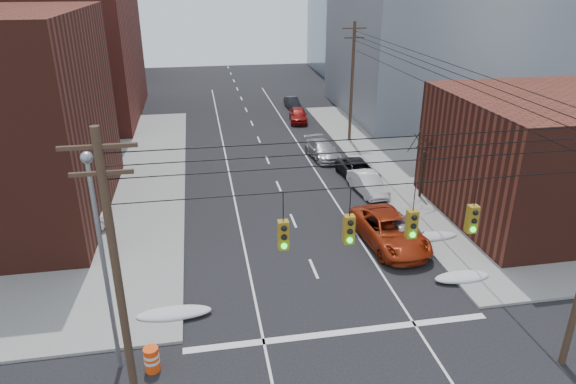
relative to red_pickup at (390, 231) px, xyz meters
name	(u,v)px	position (x,y,z in m)	size (l,w,h in m)	color
sidewalk_ne	(570,152)	(21.98, 13.06, -0.82)	(40.00, 40.00, 0.15)	gray
building_brick_far	(56,37)	(-31.02, 60.06, 5.10)	(22.00, 18.00, 12.00)	#4F2117
building_glass	(382,0)	(18.98, 56.06, 10.10)	(20.00, 18.00, 22.00)	gray
building_storefront	(574,157)	(12.98, 2.06, 3.10)	(16.00, 12.00, 8.00)	#4F2117
utility_pole_left	(119,285)	(-13.52, -10.94, 4.89)	(2.20, 0.28, 11.00)	#473323
utility_pole_far	(352,81)	(3.48, 20.06, 4.89)	(2.20, 0.28, 11.00)	#473323
traffic_signals	(381,225)	(-4.93, -10.97, 6.27)	(17.00, 0.42, 2.02)	black
street_light	(101,249)	(-14.52, -7.94, 4.64)	(0.44, 0.44, 9.32)	gray
bare_tree	(422,168)	(4.56, 6.06, 1.43)	(2.09, 2.20, 4.93)	black
snow_nw	(174,313)	(-12.42, -4.94, -0.69)	(3.50, 1.08, 0.42)	silver
snow_ne	(462,277)	(2.38, -4.44, -0.69)	(3.00, 1.08, 0.42)	silver
snow_east_far	(426,237)	(2.38, 0.06, -0.69)	(4.00, 1.08, 0.42)	silver
red_pickup	(390,231)	(0.00, 0.00, 0.00)	(2.97, 6.44, 1.79)	#99280D
parked_car_a	(405,233)	(0.88, -0.23, -0.12)	(1.83, 4.55, 1.55)	#A09FA4
parked_car_b	(368,183)	(1.21, 7.67, -0.16)	(1.56, 4.47, 1.47)	white
parked_car_c	(358,170)	(1.38, 10.54, -0.20)	(2.30, 4.98, 1.39)	black
parked_car_d	(322,150)	(-0.22, 15.79, -0.16)	(2.05, 5.05, 1.46)	#B8B8BD
parked_car_e	(298,115)	(0.00, 27.75, -0.13)	(1.82, 4.51, 1.54)	maroon
parked_car_f	(292,103)	(0.52, 34.04, -0.27)	(1.33, 3.82, 1.26)	black
lot_car_a	(71,222)	(-18.73, 4.48, 0.03)	(1.65, 4.72, 1.56)	white
lot_car_b	(79,161)	(-20.50, 16.49, -0.11)	(2.10, 4.55, 1.26)	#A9A9AE
lot_car_c	(19,202)	(-22.88, 8.60, -0.12)	(1.76, 4.33, 1.26)	black
lot_car_d	(21,179)	(-23.94, 12.87, -0.12)	(1.48, 3.67, 1.25)	#A7A7AC
construction_barrel	(152,359)	(-13.19, -8.37, -0.33)	(0.69, 0.69, 1.10)	#FF460D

